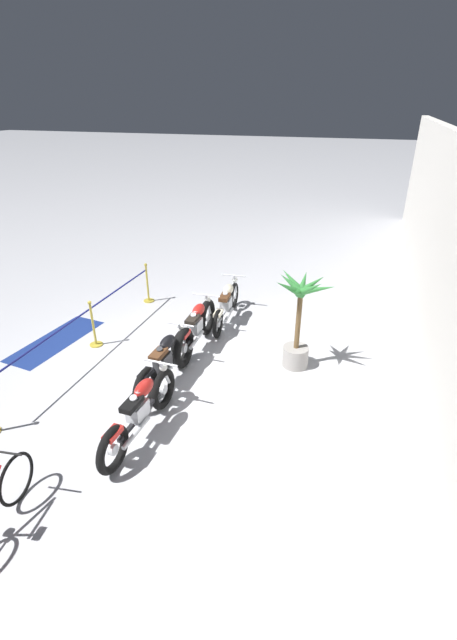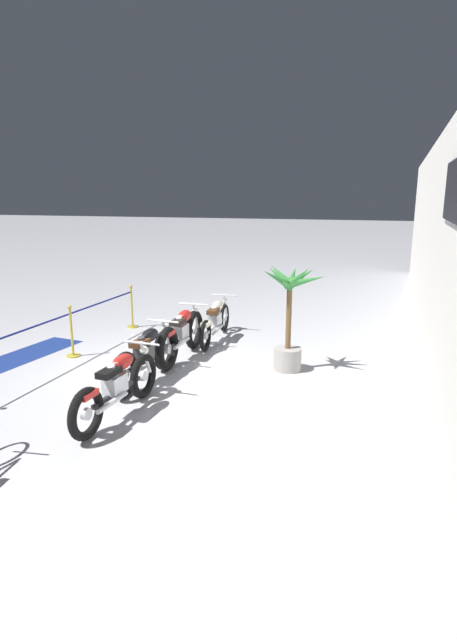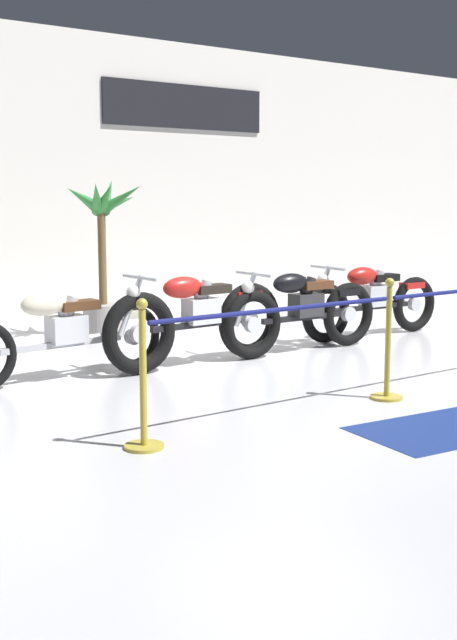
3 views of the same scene
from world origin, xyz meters
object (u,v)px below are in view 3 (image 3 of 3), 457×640
object	(u,v)px
motorcycle_red_3	(371,301)
stanchion_mid_left	(388,358)
motorcycle_red_1	(197,319)
stanchion_far_left	(311,334)
motorcycle_cream_0	(61,333)
potted_palm_left_of_row	(102,258)
motorcycle_black_2	(302,311)

from	to	relation	value
motorcycle_red_3	stanchion_mid_left	world-z (taller)	stanchion_mid_left
motorcycle_red_1	stanchion_far_left	world-z (taller)	stanchion_far_left
motorcycle_red_1	stanchion_mid_left	world-z (taller)	stanchion_mid_left
motorcycle_cream_0	motorcycle_red_3	distance (m)	4.16
motorcycle_red_3	potted_palm_left_of_row	size ratio (longest dim) A/B	1.09
motorcycle_red_3	stanchion_far_left	distance (m)	3.83
motorcycle_cream_0	stanchion_far_left	bearing A→B (deg)	-64.27
motorcycle_cream_0	motorcycle_black_2	world-z (taller)	motorcycle_black_2
motorcycle_black_2	stanchion_mid_left	bearing A→B (deg)	-111.15
stanchion_far_left	stanchion_mid_left	world-z (taller)	same
motorcycle_red_1	motorcycle_red_3	world-z (taller)	motorcycle_red_1
motorcycle_black_2	motorcycle_red_3	xyz separation A→B (m)	(1.36, 0.26, -0.01)
motorcycle_red_1	motorcycle_black_2	bearing A→B (deg)	-2.76
motorcycle_red_1	stanchion_mid_left	distance (m)	2.21
motorcycle_red_3	motorcycle_cream_0	bearing A→B (deg)	179.99
motorcycle_black_2	stanchion_mid_left	size ratio (longest dim) A/B	2.05
stanchion_mid_left	motorcycle_cream_0	bearing A→B (deg)	130.69
motorcycle_red_3	potted_palm_left_of_row	bearing A→B (deg)	144.87
motorcycle_red_1	motorcycle_black_2	world-z (taller)	motorcycle_red_1
motorcycle_black_2	motorcycle_cream_0	bearing A→B (deg)	174.74
motorcycle_black_2	stanchion_far_left	bearing A→B (deg)	-129.08
potted_palm_left_of_row	stanchion_mid_left	xyz separation A→B (m)	(0.58, -4.25, -0.64)
stanchion_mid_left	motorcycle_black_2	bearing A→B (deg)	68.85
motorcycle_black_2	stanchion_far_left	distance (m)	2.67
potted_palm_left_of_row	stanchion_far_left	world-z (taller)	potted_palm_left_of_row
motorcycle_black_2	motorcycle_red_1	bearing A→B (deg)	177.24
stanchion_mid_left	motorcycle_red_3	bearing A→B (deg)	47.05
motorcycle_black_2	motorcycle_red_3	size ratio (longest dim) A/B	0.97
motorcycle_red_3	potted_palm_left_of_row	world-z (taller)	potted_palm_left_of_row
motorcycle_black_2	potted_palm_left_of_row	world-z (taller)	potted_palm_left_of_row
motorcycle_black_2	potted_palm_left_of_row	distance (m)	2.64
motorcycle_cream_0	potted_palm_left_of_row	xyz separation A→B (m)	(1.42, 1.93, 0.54)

